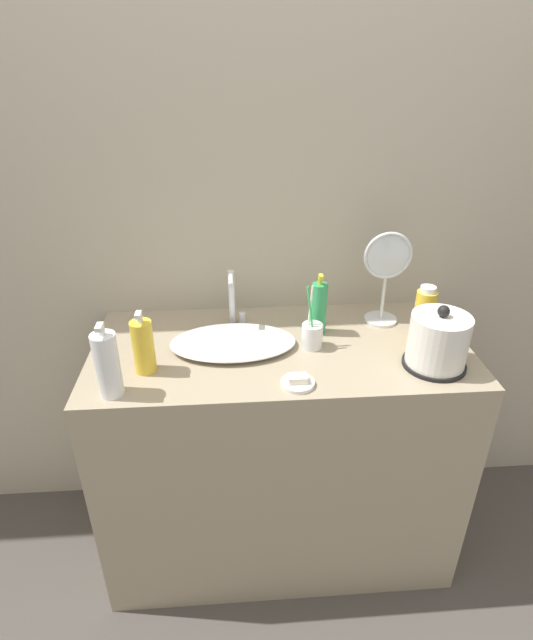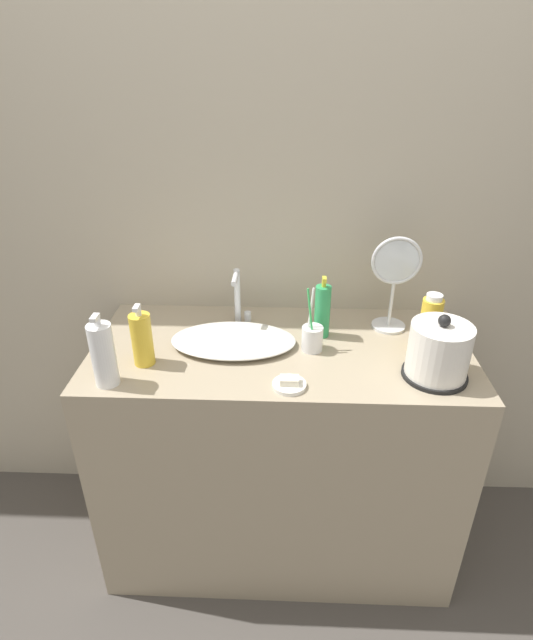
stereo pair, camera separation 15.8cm
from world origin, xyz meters
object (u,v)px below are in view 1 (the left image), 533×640
(faucet, at_px, (233,297))
(vanity_mirror, at_px, (386,273))
(toothbrush_cup, at_px, (312,335))
(lotion_bottle, at_px, (143,346))
(electric_kettle, at_px, (438,343))
(shampoo_bottle, at_px, (107,364))
(hand_cream_bottle, at_px, (424,315))
(mouthwash_bottle, at_px, (319,308))

(faucet, xyz_separation_m, vanity_mirror, (0.53, -0.01, 0.08))
(toothbrush_cup, height_order, lotion_bottle, toothbrush_cup)
(electric_kettle, bearing_deg, lotion_bottle, 177.59)
(toothbrush_cup, relative_size, shampoo_bottle, 0.94)
(vanity_mirror, bearing_deg, faucet, 179.26)
(hand_cream_bottle, bearing_deg, mouthwash_bottle, 168.09)
(lotion_bottle, distance_m, shampoo_bottle, 0.14)
(electric_kettle, relative_size, mouthwash_bottle, 0.95)
(shampoo_bottle, height_order, mouthwash_bottle, shampoo_bottle)
(faucet, bearing_deg, toothbrush_cup, -33.90)
(lotion_bottle, relative_size, vanity_mirror, 0.61)
(lotion_bottle, height_order, vanity_mirror, vanity_mirror)
(electric_kettle, height_order, lotion_bottle, electric_kettle)
(lotion_bottle, relative_size, shampoo_bottle, 0.89)
(faucet, xyz_separation_m, toothbrush_cup, (0.25, -0.17, -0.06))
(faucet, xyz_separation_m, electric_kettle, (0.61, -0.31, -0.03))
(lotion_bottle, distance_m, mouthwash_bottle, 0.59)
(shampoo_bottle, bearing_deg, electric_kettle, 4.37)
(mouthwash_bottle, height_order, hand_cream_bottle, mouthwash_bottle)
(faucet, height_order, lotion_bottle, lotion_bottle)
(shampoo_bottle, bearing_deg, lotion_bottle, 54.04)
(toothbrush_cup, xyz_separation_m, hand_cream_bottle, (0.37, 0.02, 0.05))
(vanity_mirror, bearing_deg, toothbrush_cup, -149.54)
(toothbrush_cup, bearing_deg, hand_cream_bottle, 3.62)
(toothbrush_cup, height_order, hand_cream_bottle, toothbrush_cup)
(toothbrush_cup, relative_size, mouthwash_bottle, 0.99)
(electric_kettle, relative_size, lotion_bottle, 1.01)
(faucet, xyz_separation_m, hand_cream_bottle, (0.62, -0.14, -0.02))
(faucet, relative_size, electric_kettle, 0.98)
(electric_kettle, height_order, mouthwash_bottle, mouthwash_bottle)
(mouthwash_bottle, bearing_deg, toothbrush_cup, -110.55)
(shampoo_bottle, xyz_separation_m, hand_cream_bottle, (0.97, 0.23, -0.01))
(toothbrush_cup, xyz_separation_m, vanity_mirror, (0.27, 0.16, 0.14))
(faucet, bearing_deg, vanity_mirror, -0.74)
(faucet, xyz_separation_m, mouthwash_bottle, (0.29, -0.07, -0.02))
(mouthwash_bottle, xyz_separation_m, vanity_mirror, (0.24, 0.07, 0.09))
(faucet, height_order, hand_cream_bottle, faucet)
(toothbrush_cup, distance_m, hand_cream_bottle, 0.38)
(lotion_bottle, relative_size, mouthwash_bottle, 0.93)
(faucet, relative_size, shampoo_bottle, 0.88)
(toothbrush_cup, distance_m, shampoo_bottle, 0.64)
(electric_kettle, bearing_deg, shampoo_bottle, -175.63)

